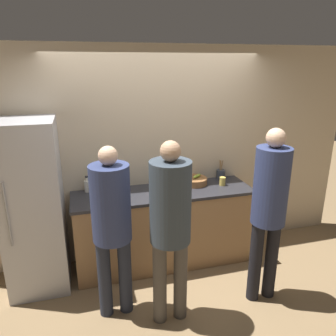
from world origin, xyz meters
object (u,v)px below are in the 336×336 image
(person_right, at_px, (269,203))
(cup_yellow, at_px, (222,181))
(person_center, at_px, (170,218))
(bottle_clear, at_px, (87,186))
(potted_plant, at_px, (101,180))
(fruit_bowl, at_px, (194,181))
(cup_blue, at_px, (120,196))
(person_left, at_px, (112,219))
(bottle_green, at_px, (168,188))
(utensil_crock, at_px, (221,174))
(refrigerator, at_px, (33,207))

(person_right, relative_size, cup_yellow, 17.63)
(person_right, bearing_deg, person_center, -177.91)
(bottle_clear, bearing_deg, potted_plant, -8.41)
(fruit_bowl, bearing_deg, bottle_clear, 175.83)
(person_right, height_order, cup_blue, person_right)
(person_left, distance_m, cup_blue, 0.62)
(fruit_bowl, xyz_separation_m, cup_yellow, (0.32, -0.13, 0.01))
(person_left, height_order, cup_blue, person_left)
(bottle_green, distance_m, cup_yellow, 0.71)
(cup_yellow, bearing_deg, person_center, -134.86)
(utensil_crock, relative_size, cup_yellow, 2.38)
(potted_plant, bearing_deg, fruit_bowl, -3.56)
(bottle_green, bearing_deg, potted_plant, 160.94)
(person_right, bearing_deg, bottle_green, 132.55)
(cup_blue, bearing_deg, fruit_bowl, 15.03)
(person_left, height_order, person_right, person_right)
(utensil_crock, bearing_deg, fruit_bowl, -165.26)
(refrigerator, distance_m, cup_yellow, 2.19)
(person_center, xyz_separation_m, utensil_crock, (1.02, 1.18, -0.07))
(person_left, xyz_separation_m, utensil_crock, (1.52, 0.96, -0.02))
(person_right, bearing_deg, cup_blue, 149.84)
(potted_plant, bearing_deg, bottle_green, -19.06)
(person_center, height_order, person_right, person_right)
(person_left, bearing_deg, cup_yellow, 26.68)
(bottle_clear, relative_size, cup_blue, 2.25)
(cup_yellow, distance_m, potted_plant, 1.47)
(utensil_crock, distance_m, cup_blue, 1.41)
(person_right, distance_m, bottle_green, 1.16)
(person_left, bearing_deg, bottle_clear, 100.70)
(bottle_clear, bearing_deg, person_right, -33.88)
(bottle_clear, relative_size, potted_plant, 0.75)
(utensil_crock, distance_m, potted_plant, 1.54)
(utensil_crock, xyz_separation_m, cup_blue, (-1.36, -0.36, -0.02))
(person_center, xyz_separation_m, cup_yellow, (0.94, 0.94, -0.08))
(cup_blue, height_order, potted_plant, potted_plant)
(person_left, xyz_separation_m, potted_plant, (-0.02, 0.92, 0.05))
(person_right, xyz_separation_m, cup_blue, (-1.35, 0.78, -0.09))
(refrigerator, distance_m, utensil_crock, 2.29)
(refrigerator, height_order, utensil_crock, refrigerator)
(refrigerator, xyz_separation_m, cup_blue, (0.91, -0.09, 0.06))
(person_center, relative_size, cup_yellow, 17.18)
(person_right, relative_size, utensil_crock, 7.40)
(person_center, height_order, cup_yellow, person_center)
(person_center, height_order, cup_blue, person_center)
(fruit_bowl, distance_m, cup_yellow, 0.35)
(bottle_green, bearing_deg, person_left, -137.41)
(person_right, relative_size, fruit_bowl, 5.58)
(cup_blue, bearing_deg, bottle_clear, 134.06)
(utensil_crock, bearing_deg, person_center, -130.80)
(cup_blue, bearing_deg, utensil_crock, 14.94)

